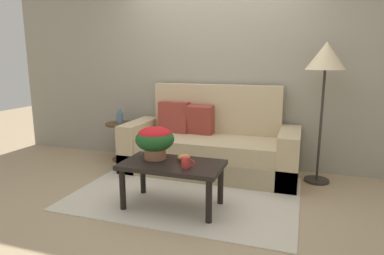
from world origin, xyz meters
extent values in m
plane|color=tan|center=(0.00, 0.00, 0.00)|extent=(14.00, 14.00, 0.00)
cube|color=gray|center=(0.00, 1.29, 1.32)|extent=(6.40, 0.12, 2.63)
cube|color=beige|center=(0.00, 0.04, 0.01)|extent=(2.37, 1.72, 0.01)
cube|color=tan|center=(0.05, 0.76, 0.13)|extent=(2.21, 0.85, 0.26)
cube|color=tan|center=(0.05, 0.74, 0.37)|extent=(1.73, 0.77, 0.21)
cube|color=tan|center=(0.05, 1.11, 0.68)|extent=(1.73, 0.15, 0.88)
cube|color=tan|center=(-0.94, 0.76, 0.31)|extent=(0.24, 0.85, 0.62)
cube|color=tan|center=(1.03, 0.76, 0.31)|extent=(0.24, 0.85, 0.62)
cube|color=#93382D|center=(-0.15, 0.94, 0.66)|extent=(0.39, 0.24, 0.40)
cube|color=#93382D|center=(-0.50, 0.95, 0.68)|extent=(0.42, 0.20, 0.42)
cylinder|color=black|center=(-0.45, -0.55, 0.21)|extent=(0.06, 0.06, 0.42)
cylinder|color=black|center=(0.42, -0.55, 0.21)|extent=(0.06, 0.06, 0.42)
cylinder|color=black|center=(-0.45, -0.12, 0.21)|extent=(0.06, 0.06, 0.42)
cylinder|color=black|center=(0.42, -0.12, 0.21)|extent=(0.06, 0.06, 0.42)
cube|color=black|center=(-0.02, -0.33, 0.44)|extent=(0.99, 0.55, 0.04)
cylinder|color=#4C331E|center=(-1.32, 0.91, 0.01)|extent=(0.28, 0.28, 0.03)
cylinder|color=#4C331E|center=(-1.32, 0.91, 0.27)|extent=(0.05, 0.05, 0.50)
cylinder|color=#4C331E|center=(-1.32, 0.91, 0.54)|extent=(0.43, 0.43, 0.03)
cylinder|color=#2D2823|center=(1.36, 0.88, 0.01)|extent=(0.29, 0.29, 0.03)
cylinder|color=#2D2823|center=(1.36, 0.88, 0.68)|extent=(0.03, 0.03, 1.30)
cone|color=beige|center=(1.36, 0.88, 1.49)|extent=(0.44, 0.44, 0.31)
cylinder|color=#A36B4C|center=(-0.24, -0.26, 0.52)|extent=(0.22, 0.22, 0.12)
ellipsoid|color=#1E5123|center=(-0.24, -0.26, 0.66)|extent=(0.39, 0.39, 0.24)
ellipsoid|color=red|center=(-0.24, -0.26, 0.72)|extent=(0.33, 0.33, 0.13)
cylinder|color=red|center=(0.15, -0.43, 0.51)|extent=(0.09, 0.09, 0.10)
torus|color=red|center=(0.21, -0.43, 0.51)|extent=(0.07, 0.01, 0.07)
cylinder|color=gold|center=(0.06, -0.23, 0.47)|extent=(0.05, 0.05, 0.02)
ellipsoid|color=gold|center=(0.06, -0.23, 0.50)|extent=(0.13, 0.13, 0.06)
cylinder|color=slate|center=(-1.33, 0.92, 0.63)|extent=(0.10, 0.10, 0.15)
cylinder|color=slate|center=(-1.33, 0.92, 0.73)|extent=(0.04, 0.04, 0.05)
camera|label=1|loc=(1.16, -3.24, 1.45)|focal=31.41mm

